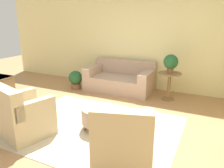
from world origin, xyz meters
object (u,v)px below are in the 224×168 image
couch (120,80)px  potted_plant_floor (76,79)px  potted_plant_on_side_table (171,62)px  armchair_left (23,116)px  armchair_right (123,142)px  side_table (169,81)px  ottoman_table (99,115)px

couch → potted_plant_floor: bearing=-160.5°
couch → potted_plant_on_side_table: size_ratio=4.08×
couch → armchair_left: size_ratio=1.92×
armchair_right → side_table: (0.03, 2.93, 0.11)m
side_table → potted_plant_on_side_table: size_ratio=1.53×
ottoman_table → side_table: side_table is taller
ottoman_table → potted_plant_floor: bearing=134.3°
ottoman_table → potted_plant_floor: (-1.81, 1.86, 0.02)m
armchair_right → potted_plant_on_side_table: bearing=89.5°
ottoman_table → side_table: size_ratio=0.92×
couch → side_table: bearing=-6.7°
ottoman_table → potted_plant_on_side_table: (0.85, 2.13, 0.70)m
armchair_right → potted_plant_floor: size_ratio=1.83×
armchair_right → ottoman_table: armchair_right is taller
armchair_left → armchair_right: size_ratio=1.00×
armchair_left → side_table: size_ratio=1.39×
armchair_left → armchair_right: same height
armchair_left → potted_plant_floor: armchair_left is taller
ottoman_table → potted_plant_floor: size_ratio=1.21×
armchair_left → armchair_right: 1.90m
armchair_left → side_table: armchair_left is taller
side_table → potted_plant_floor: 2.69m
potted_plant_floor → potted_plant_on_side_table: bearing=5.8°
armchair_right → ottoman_table: (-0.83, 0.79, -0.09)m
potted_plant_on_side_table → potted_plant_floor: 2.77m
armchair_left → potted_plant_floor: bearing=105.5°
armchair_left → ottoman_table: (1.08, 0.79, -0.09)m
armchair_right → ottoman_table: size_ratio=1.51×
armchair_left → side_table: (1.93, 2.93, 0.11)m
couch → potted_plant_on_side_table: bearing=-6.7°
ottoman_table → armchair_left: bearing=-143.6°
side_table → potted_plant_on_side_table: bearing=0.0°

